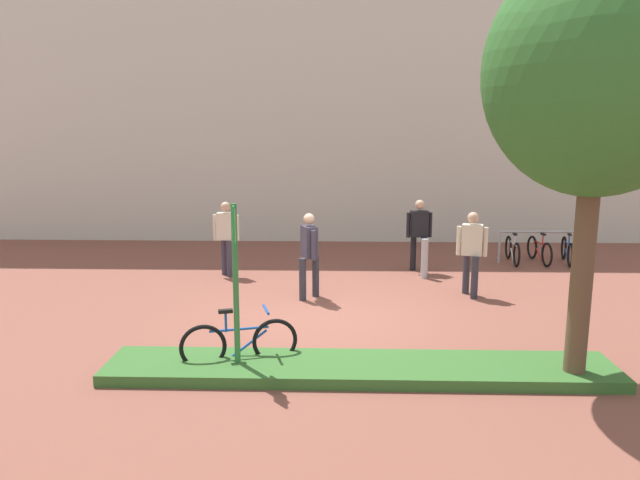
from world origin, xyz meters
TOP-DOWN VIEW (x-y plane):
  - ground_plane at (0.00, 0.00)m, footprint 60.00×60.00m
  - building_facade at (0.00, 7.96)m, footprint 28.00×1.20m
  - planter_strip at (0.54, -2.47)m, footprint 7.00×1.10m
  - tree_sidewalk at (3.39, -2.64)m, footprint 2.80×2.80m
  - parking_sign_post at (-1.15, -2.47)m, footprint 0.08×0.36m
  - bike_at_sign at (-1.16, -2.23)m, footprint 1.63×0.58m
  - bike_rack_cluster at (5.35, 4.63)m, footprint 2.11×1.57m
  - bollard_steel at (2.21, 2.98)m, footprint 0.16×0.16m
  - person_shirt_white at (-2.32, 3.05)m, footprint 0.61×0.34m
  - person_suited_navy at (2.15, 3.57)m, footprint 0.61×0.45m
  - person_shirt_blue at (2.92, 1.52)m, footprint 0.59×0.50m
  - person_suited_dark at (-0.33, 1.24)m, footprint 0.39×0.57m

SIDE VIEW (x-z plane):
  - ground_plane at x=0.00m, z-range 0.00..0.00m
  - planter_strip at x=0.54m, z-range 0.00..0.16m
  - bike_rack_cluster at x=5.35m, z-range -0.07..0.76m
  - bike_at_sign at x=-1.16m, z-range -0.08..0.78m
  - bollard_steel at x=2.21m, z-range 0.00..0.90m
  - person_shirt_white at x=-2.32m, z-range 0.12..1.84m
  - person_suited_navy at x=2.15m, z-range 0.12..1.84m
  - person_shirt_blue at x=2.92m, z-range 0.12..1.84m
  - person_suited_dark at x=-0.33m, z-range 0.12..1.84m
  - parking_sign_post at x=-1.15m, z-range 0.37..2.74m
  - tree_sidewalk at x=3.39m, z-range 1.22..6.79m
  - building_facade at x=0.00m, z-range 0.00..10.00m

